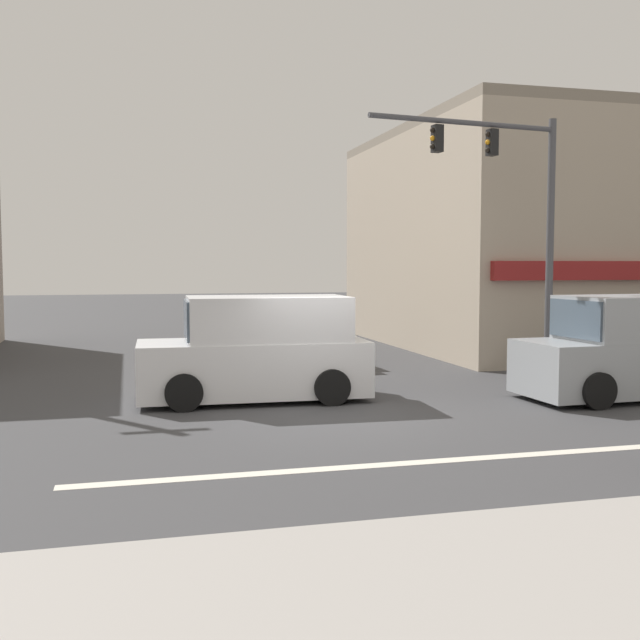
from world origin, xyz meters
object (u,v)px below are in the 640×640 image
at_px(street_tree, 535,226).
at_px(traffic_light_mast, 517,204).
at_px(van_crossing_rightbound, 633,349).
at_px(utility_pole_far_right, 513,232).
at_px(van_approaching_near, 258,351).
at_px(sedan_waiting_far, 302,338).

height_order(street_tree, traffic_light_mast, traffic_light_mast).
distance_m(traffic_light_mast, van_crossing_rightbound, 4.33).
bearing_deg(traffic_light_mast, street_tree, 54.29).
height_order(street_tree, utility_pole_far_right, utility_pole_far_right).
xyz_separation_m(van_approaching_near, sedan_waiting_far, (2.18, 5.39, -0.29)).
distance_m(traffic_light_mast, van_approaching_near, 7.15).
relative_size(van_crossing_rightbound, sedan_waiting_far, 1.11).
bearing_deg(street_tree, utility_pole_far_right, 91.15).
relative_size(traffic_light_mast, sedan_waiting_far, 1.48).
xyz_separation_m(street_tree, sedan_waiting_far, (-6.81, 0.65, -3.18)).
distance_m(street_tree, utility_pole_far_right, 1.25).
xyz_separation_m(street_tree, traffic_light_mast, (-2.67, -3.72, 0.28)).
bearing_deg(sedan_waiting_far, van_crossing_rightbound, -52.60).
xyz_separation_m(traffic_light_mast, van_approaching_near, (-6.32, -1.02, -3.17)).
bearing_deg(utility_pole_far_right, traffic_light_mast, -118.12).
bearing_deg(van_approaching_near, utility_pole_far_right, 33.65).
bearing_deg(van_crossing_rightbound, van_approaching_near, 167.64).
bearing_deg(van_approaching_near, traffic_light_mast, 9.14).
height_order(utility_pole_far_right, traffic_light_mast, utility_pole_far_right).
bearing_deg(street_tree, traffic_light_mast, -125.71).
height_order(van_approaching_near, van_crossing_rightbound, same).
xyz_separation_m(utility_pole_far_right, van_crossing_rightbound, (-1.40, -7.63, -2.75)).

